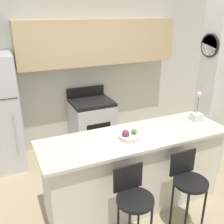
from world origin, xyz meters
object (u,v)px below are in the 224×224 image
Objects in this scene: orchid_vase at (197,113)px; fruit_bowl at (129,136)px; bar_stool_right at (188,181)px; bar_stool_left at (133,199)px; stove_range at (92,124)px.

fruit_bowl is (-1.06, -0.10, -0.07)m from orchid_vase.
bar_stool_right is 0.81m from fruit_bowl.
bar_stool_left is at bearing 180.00° from bar_stool_right.
orchid_vase reaches higher than bar_stool_right.
stove_range is 1.15× the size of bar_stool_left.
bar_stool_right is at bearing -82.04° from stove_range.
fruit_bowl is (-0.45, 0.54, 0.40)m from bar_stool_right.
bar_stool_left is 3.69× the size of fruit_bowl.
bar_stool_right is 3.69× the size of fruit_bowl.
bar_stool_right is (0.31, -2.21, 0.16)m from stove_range.
bar_stool_left is at bearing -99.55° from stove_range.
bar_stool_right is (0.68, 0.00, 0.00)m from bar_stool_left.
orchid_vase is 1.60× the size of fruit_bowl.
fruit_bowl is at bearing 130.15° from bar_stool_right.
stove_range is at bearing 85.12° from fruit_bowl.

